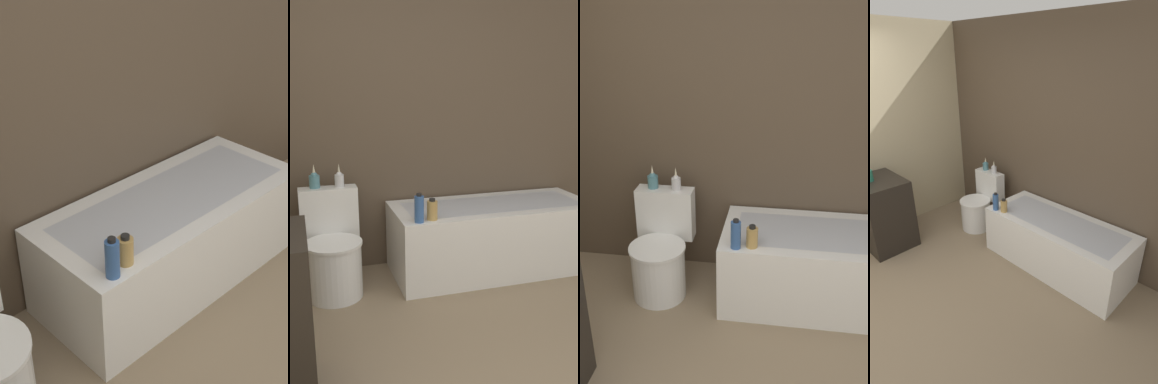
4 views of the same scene
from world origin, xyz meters
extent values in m
cube|color=brown|center=(0.00, 2.24, 1.30)|extent=(6.40, 0.06, 2.60)
cube|color=white|center=(0.76, 1.85, 0.28)|extent=(1.63, 0.69, 0.56)
cube|color=#B7BCC6|center=(0.76, 1.85, 0.56)|extent=(1.43, 0.49, 0.01)
cylinder|color=white|center=(-0.53, 1.73, 0.20)|extent=(0.39, 0.39, 0.40)
cylinder|color=white|center=(-0.53, 1.73, 0.41)|extent=(0.41, 0.41, 0.02)
cube|color=white|center=(-0.53, 2.00, 0.56)|extent=(0.43, 0.15, 0.40)
cylinder|color=teal|center=(-0.62, 2.01, 0.80)|extent=(0.08, 0.08, 0.10)
sphere|color=teal|center=(-0.62, 2.01, 0.85)|extent=(0.05, 0.05, 0.05)
cone|color=beige|center=(-0.62, 2.01, 0.89)|extent=(0.03, 0.03, 0.09)
cylinder|color=silver|center=(-0.44, 2.00, 0.80)|extent=(0.07, 0.07, 0.09)
sphere|color=silver|center=(-0.44, 2.00, 0.85)|extent=(0.04, 0.04, 0.04)
cone|color=beige|center=(-0.44, 2.00, 0.89)|extent=(0.02, 0.02, 0.08)
cylinder|color=#335999|center=(0.06, 1.57, 0.66)|extent=(0.07, 0.07, 0.19)
cylinder|color=black|center=(0.06, 1.57, 0.76)|extent=(0.04, 0.04, 0.02)
cylinder|color=tan|center=(0.17, 1.60, 0.63)|extent=(0.08, 0.08, 0.14)
cylinder|color=black|center=(0.17, 1.60, 0.71)|extent=(0.04, 0.04, 0.02)
camera|label=1|loc=(-1.14, 0.12, 2.12)|focal=50.00mm
camera|label=2|loc=(-0.73, -1.35, 1.55)|focal=42.00mm
camera|label=3|loc=(0.36, -0.96, 2.11)|focal=42.00mm
camera|label=4|loc=(2.35, -0.49, 2.20)|focal=28.00mm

